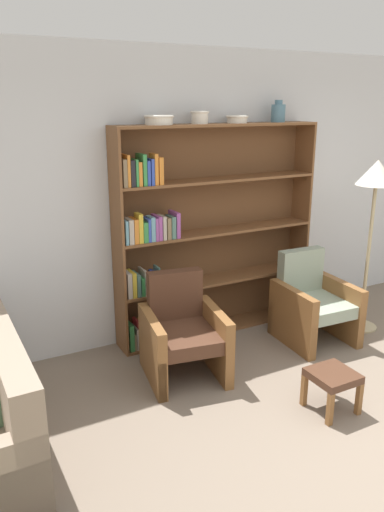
% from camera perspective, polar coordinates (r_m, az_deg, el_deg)
% --- Properties ---
extents(wall_back, '(12.00, 0.06, 2.75)m').
position_cam_1_polar(wall_back, '(5.07, 3.28, 7.12)').
color(wall_back, silver).
rests_on(wall_back, ground).
extents(bookshelf, '(2.09, 0.30, 2.07)m').
position_cam_1_polar(bookshelf, '(4.85, 0.84, 2.35)').
color(bookshelf, brown).
rests_on(bookshelf, ground).
extents(bowl_slate, '(0.26, 0.26, 0.08)m').
position_cam_1_polar(bowl_slate, '(4.48, -3.80, 15.34)').
color(bowl_slate, silver).
rests_on(bowl_slate, bookshelf).
extents(bowl_brass, '(0.17, 0.17, 0.11)m').
position_cam_1_polar(bowl_brass, '(4.66, 0.90, 15.65)').
color(bowl_brass, silver).
rests_on(bowl_brass, bookshelf).
extents(bowl_stoneware, '(0.21, 0.21, 0.07)m').
position_cam_1_polar(bowl_stoneware, '(4.87, 5.20, 15.38)').
color(bowl_stoneware, silver).
rests_on(bowl_stoneware, bookshelf).
extents(vase_tall, '(0.14, 0.14, 0.21)m').
position_cam_1_polar(vase_tall, '(5.14, 9.82, 15.85)').
color(vase_tall, slate).
rests_on(vase_tall, bookshelf).
extents(armchair_leather, '(0.74, 0.78, 0.86)m').
position_cam_1_polar(armchair_leather, '(4.30, -1.09, -8.80)').
color(armchair_leather, brown).
rests_on(armchair_leather, ground).
extents(armchair_cushioned, '(0.68, 0.71, 0.86)m').
position_cam_1_polar(armchair_cushioned, '(5.05, 13.62, -5.24)').
color(armchair_cushioned, brown).
rests_on(armchair_cushioned, ground).
extents(floor_lamp, '(0.39, 0.39, 1.74)m').
position_cam_1_polar(floor_lamp, '(5.16, 20.28, 7.70)').
color(floor_lamp, tan).
rests_on(floor_lamp, ground).
extents(footstool, '(0.33, 0.33, 0.32)m').
position_cam_1_polar(footstool, '(4.01, 15.76, -13.43)').
color(footstool, brown).
rests_on(footstool, ground).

